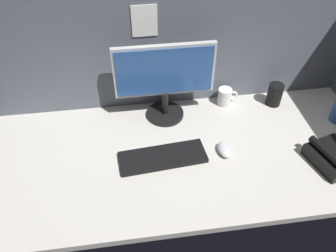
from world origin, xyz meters
TOP-DOWN VIEW (x-y plane):
  - ground_plane at (0.00, 0.00)cm, footprint 180.00×80.00cm
  - cubicle_wall_back at (-0.01, 37.50)cm, footprint 180.00×5.50cm
  - monitor at (-6.87, 25.12)cm, footprint 45.62×18.00cm
  - keyboard at (-11.76, -4.11)cm, footprint 37.96×16.06cm
  - mouse at (15.24, -4.08)cm, footprint 6.17×9.92cm
  - mug_ceramic_white at (24.21, 29.14)cm, footprint 10.21×6.94cm
  - mug_black_travel at (48.77, 25.88)cm, footprint 7.44×7.44cm
  - desk_phone at (58.43, -16.01)cm, footprint 21.52×22.90cm

SIDE VIEW (x-z plane):
  - ground_plane at x=0.00cm, z-range -3.00..0.00cm
  - keyboard at x=-11.76cm, z-range 0.00..2.00cm
  - mouse at x=15.24cm, z-range 0.00..3.40cm
  - desk_phone at x=58.43cm, z-range -1.21..7.59cm
  - mug_ceramic_white at x=24.21cm, z-range 0.02..8.98cm
  - mug_black_travel at x=48.77cm, z-range 0.00..11.44cm
  - monitor at x=-6.87cm, z-range 2.36..40.17cm
  - cubicle_wall_back at x=-0.01cm, z-range 0.01..66.96cm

